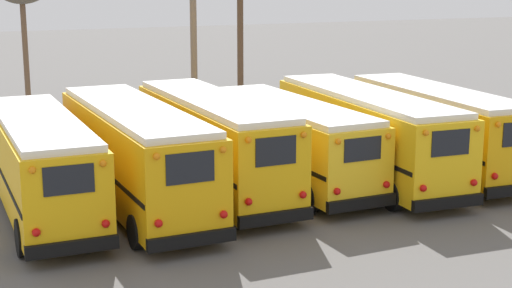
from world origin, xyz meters
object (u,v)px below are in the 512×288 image
Objects in this scene: school_bus_0 at (41,162)px; school_bus_1 at (135,153)px; utility_pole at (194,39)px; school_bus_3 at (291,139)px; school_bus_2 at (213,141)px; school_bus_4 at (366,131)px; school_bus_5 at (436,127)px.

school_bus_0 is 2.91m from school_bus_1.
school_bus_3 is at bearing -92.42° from utility_pole.
school_bus_0 is 5.80m from school_bus_2.
school_bus_0 is 0.90× the size of school_bus_4.
school_bus_5 is (14.47, -0.32, 0.03)m from school_bus_0.
school_bus_5 is 1.19× the size of utility_pole.
school_bus_3 is (5.79, 0.53, -0.16)m from school_bus_1.
school_bus_0 is at bearing 174.63° from school_bus_1.
school_bus_3 is 1.15× the size of utility_pole.
school_bus_3 is 5.82m from school_bus_5.
school_bus_2 is at bearing 176.02° from school_bus_4.
school_bus_5 is at bearing -5.71° from school_bus_3.
school_bus_3 is (8.68, 0.26, -0.07)m from school_bus_0.
school_bus_1 is at bearing -5.37° from school_bus_0.
school_bus_0 is at bearing -127.15° from utility_pole.
school_bus_0 is at bearing -178.28° from school_bus_3.
school_bus_2 is (2.89, 0.63, 0.01)m from school_bus_1.
school_bus_1 is 1.07× the size of school_bus_5.
school_bus_2 reaches higher than school_bus_1.
school_bus_3 is 0.87× the size of school_bus_4.
school_bus_2 reaches higher than school_bus_0.
school_bus_2 is 0.93× the size of school_bus_4.
school_bus_5 is at bearing -0.23° from school_bus_1.
school_bus_0 is 11.57m from school_bus_4.
school_bus_4 reaches higher than school_bus_3.
school_bus_1 reaches higher than school_bus_3.
school_bus_5 is (11.57, -0.05, -0.06)m from school_bus_1.
school_bus_4 is (5.79, -0.40, -0.05)m from school_bus_2.
school_bus_2 is 2.90m from school_bus_3.
school_bus_2 is 1.22× the size of utility_pole.
utility_pole is (-5.28, 12.44, 2.52)m from school_bus_5.
school_bus_2 is 5.80m from school_bus_4.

